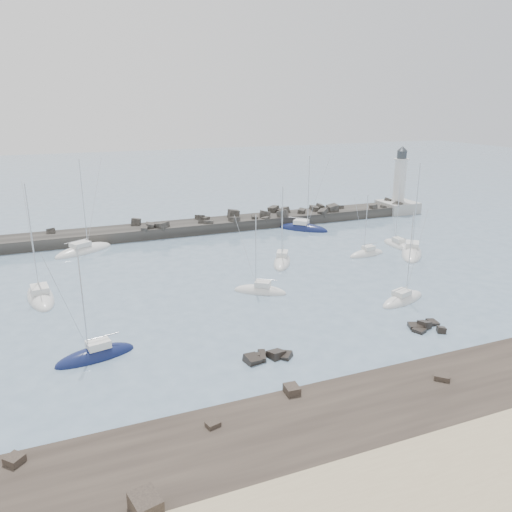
{
  "coord_description": "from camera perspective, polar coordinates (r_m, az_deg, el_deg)",
  "views": [
    {
      "loc": [
        -20.5,
        -47.93,
        22.69
      ],
      "look_at": [
        3.77,
        12.0,
        2.62
      ],
      "focal_mm": 35.0,
      "sensor_mm": 36.0,
      "label": 1
    }
  ],
  "objects": [
    {
      "name": "rock_shelf",
      "position": [
        39.94,
        13.7,
        -17.92
      ],
      "size": [
        140.0,
        12.05,
        1.79
      ],
      "color": "black",
      "rests_on": "ground"
    },
    {
      "name": "sailboat_2",
      "position": [
        49.36,
        -17.85,
        -10.84
      ],
      "size": [
        7.65,
        3.76,
        11.8
      ],
      "color": "#101945",
      "rests_on": "ground"
    },
    {
      "name": "ground",
      "position": [
        56.85,
        1.02,
        -6.28
      ],
      "size": [
        400.0,
        400.0,
        0.0
      ],
      "primitive_type": "plane",
      "color": "slate",
      "rests_on": "ground"
    },
    {
      "name": "sailboat_10",
      "position": [
        84.85,
        15.81,
        1.16
      ],
      "size": [
        2.33,
        6.88,
        10.94
      ],
      "color": "silver",
      "rests_on": "ground"
    },
    {
      "name": "rock_cluster_far",
      "position": [
        55.48,
        18.57,
        -7.77
      ],
      "size": [
        3.94,
        3.3,
        1.36
      ],
      "color": "black",
      "rests_on": "ground"
    },
    {
      "name": "breakwater",
      "position": [
        89.77,
        -12.92,
        2.36
      ],
      "size": [
        115.0,
        7.3,
        5.07
      ],
      "color": "#282624",
      "rests_on": "ground"
    },
    {
      "name": "sailboat_6",
      "position": [
        73.21,
        2.99,
        -0.71
      ],
      "size": [
        5.93,
        7.91,
        12.45
      ],
      "color": "silver",
      "rests_on": "ground"
    },
    {
      "name": "sailboat_9",
      "position": [
        78.8,
        12.53,
        0.19
      ],
      "size": [
        6.58,
        2.72,
        10.31
      ],
      "color": "silver",
      "rests_on": "ground"
    },
    {
      "name": "sailboat_4",
      "position": [
        83.1,
        -19.09,
        0.52
      ],
      "size": [
        10.16,
        7.58,
        15.57
      ],
      "color": "silver",
      "rests_on": "ground"
    },
    {
      "name": "sailboat_5",
      "position": [
        62.07,
        0.48,
        -4.06
      ],
      "size": [
        6.65,
        5.54,
        10.75
      ],
      "color": "silver",
      "rests_on": "ground"
    },
    {
      "name": "rock_cluster_near",
      "position": [
        46.92,
        1.34,
        -11.61
      ],
      "size": [
        4.9,
        2.59,
        1.53
      ],
      "color": "black",
      "rests_on": "ground"
    },
    {
      "name": "sailboat_7",
      "position": [
        61.96,
        16.41,
        -4.85
      ],
      "size": [
        7.63,
        4.41,
        11.57
      ],
      "color": "silver",
      "rests_on": "ground"
    },
    {
      "name": "sailboat_3",
      "position": [
        65.53,
        -23.4,
        -4.37
      ],
      "size": [
        4.06,
        9.73,
        14.9
      ],
      "color": "silver",
      "rests_on": "ground"
    },
    {
      "name": "sailboat_11",
      "position": [
        80.98,
        17.35,
        0.28
      ],
      "size": [
        8.47,
        9.4,
        15.35
      ],
      "color": "silver",
      "rests_on": "ground"
    },
    {
      "name": "lighthouse",
      "position": [
        111.01,
        15.95,
        6.41
      ],
      "size": [
        7.0,
        7.0,
        14.6
      ],
      "color": "#9F9F9A",
      "rests_on": "ground"
    },
    {
      "name": "sailboat_8",
      "position": [
        92.68,
        5.43,
        3.09
      ],
      "size": [
        8.56,
        8.57,
        14.66
      ],
      "color": "#101945",
      "rests_on": "ground"
    }
  ]
}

